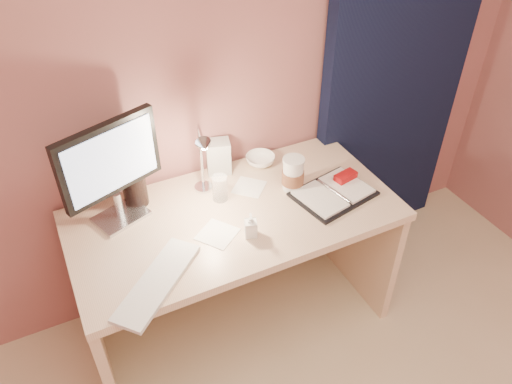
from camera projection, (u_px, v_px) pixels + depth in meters
name	position (u px, v px, depth m)	size (l,w,h in m)	color
room	(385.00, 55.00, 2.43)	(3.50, 3.50, 3.50)	#C6B28E
desk	(229.00, 239.00, 2.33)	(1.40, 0.70, 0.73)	beige
monitor	(109.00, 165.00, 1.94)	(0.41, 0.22, 0.46)	silver
keyboard	(158.00, 282.00, 1.82)	(0.43, 0.13, 0.02)	silver
planner	(334.00, 192.00, 2.23)	(0.38, 0.31, 0.05)	black
paper_a	(217.00, 234.00, 2.03)	(0.14, 0.14, 0.00)	white
paper_c	(249.00, 187.00, 2.27)	(0.13, 0.13, 0.00)	white
coffee_cup	(293.00, 175.00, 2.22)	(0.10, 0.10, 0.16)	silver
clear_cup	(220.00, 188.00, 2.17)	(0.07, 0.07, 0.12)	white
bowl	(260.00, 160.00, 2.40)	(0.14, 0.14, 0.04)	white
lotion_bottle	(251.00, 225.00, 1.99)	(0.05, 0.05, 0.11)	silver
dark_jar	(135.00, 190.00, 2.14)	(0.10, 0.10, 0.15)	black
product_box	(218.00, 157.00, 2.32)	(0.11, 0.09, 0.16)	silver
desk_lamp	(212.00, 157.00, 2.07)	(0.11, 0.22, 0.35)	silver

